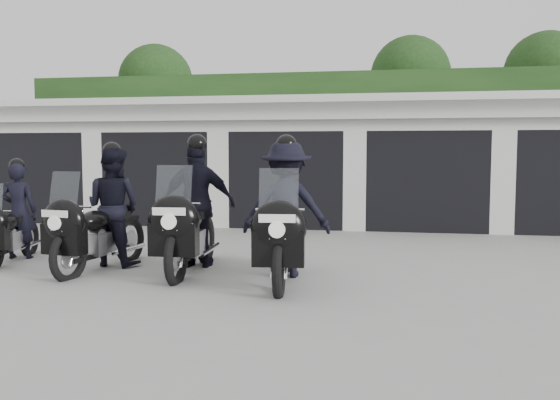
% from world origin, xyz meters
% --- Properties ---
extents(ground, '(80.00, 80.00, 0.00)m').
position_xyz_m(ground, '(0.00, 0.00, 0.00)').
color(ground, gray).
rests_on(ground, ground).
extents(garage_block, '(16.40, 6.80, 2.96)m').
position_xyz_m(garage_block, '(-0.00, 8.06, 1.42)').
color(garage_block, silver).
rests_on(garage_block, ground).
extents(background_vegetation, '(20.00, 3.90, 5.80)m').
position_xyz_m(background_vegetation, '(0.37, 12.92, 2.77)').
color(background_vegetation, '#183513').
rests_on(background_vegetation, ground).
extents(police_bike_a, '(0.80, 1.94, 1.70)m').
position_xyz_m(police_bike_a, '(-3.65, 0.84, 0.67)').
color(police_bike_a, black).
rests_on(police_bike_a, ground).
extents(police_bike_b, '(1.01, 2.25, 1.96)m').
position_xyz_m(police_bike_b, '(-1.92, 0.64, 0.83)').
color(police_bike_b, black).
rests_on(police_bike_b, ground).
extents(police_bike_c, '(1.17, 2.40, 2.08)m').
position_xyz_m(police_bike_c, '(-0.56, 0.76, 0.88)').
color(police_bike_c, black).
rests_on(police_bike_c, ground).
extents(police_bike_d, '(1.29, 2.36, 2.06)m').
position_xyz_m(police_bike_d, '(0.89, 0.34, 0.88)').
color(police_bike_d, black).
rests_on(police_bike_d, ground).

